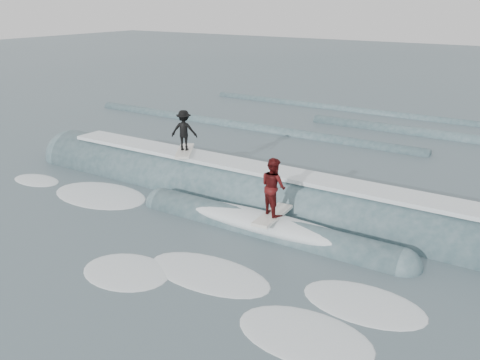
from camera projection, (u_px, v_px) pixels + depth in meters
The scene contains 6 objects.
ground at pixel (182, 242), 16.78m from camera, with size 160.00×160.00×0.00m, color #3D5059.
breaking_wave at pixel (256, 203), 19.86m from camera, with size 22.96×4.08×2.60m.
surfer_black at pixel (184, 132), 21.22m from camera, with size 1.53×1.99×1.71m.
surfer_red at pixel (273, 189), 16.89m from camera, with size 1.13×2.04×1.97m.
whitewater at pixel (170, 249), 16.28m from camera, with size 17.33×6.07×0.10m.
far_swells at pixel (376, 130), 30.75m from camera, with size 36.02×8.65×0.80m.
Camera 1 is at (9.93, -11.70, 7.31)m, focal length 40.00 mm.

